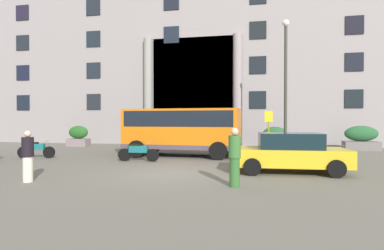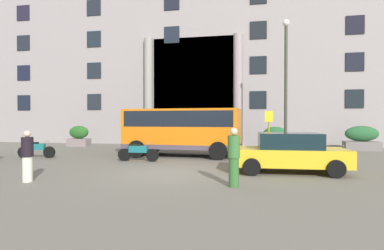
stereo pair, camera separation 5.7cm
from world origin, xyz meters
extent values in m
cube|color=#676359|center=(0.00, 0.00, -0.06)|extent=(80.00, 64.00, 0.12)
cube|color=gray|center=(0.00, 17.50, 7.91)|extent=(41.87, 9.00, 15.82)
cube|color=black|center=(-1.67, 13.06, 4.22)|extent=(6.36, 0.12, 8.45)
cylinder|color=gray|center=(-5.21, 12.75, 4.22)|extent=(0.70, 0.70, 8.45)
cylinder|color=gray|center=(1.86, 12.75, 4.22)|extent=(0.70, 0.70, 8.45)
cube|color=black|center=(-16.75, 12.96, 3.48)|extent=(1.23, 0.08, 1.31)
cube|color=black|center=(-10.05, 12.96, 3.48)|extent=(1.23, 0.08, 1.31)
cube|color=black|center=(3.35, 12.96, 3.48)|extent=(1.23, 0.08, 1.31)
cube|color=black|center=(10.05, 12.96, 3.48)|extent=(1.23, 0.08, 1.31)
cube|color=black|center=(-16.75, 12.96, 6.09)|extent=(1.23, 0.08, 1.31)
cube|color=black|center=(-10.05, 12.96, 6.09)|extent=(1.23, 0.08, 1.31)
cube|color=black|center=(3.35, 12.96, 6.09)|extent=(1.23, 0.08, 1.31)
cube|color=black|center=(10.05, 12.96, 6.09)|extent=(1.23, 0.08, 1.31)
cube|color=black|center=(-16.75, 12.96, 8.70)|extent=(1.23, 0.08, 1.31)
cube|color=black|center=(-10.05, 12.96, 8.70)|extent=(1.23, 0.08, 1.31)
cube|color=black|center=(-3.35, 12.96, 8.70)|extent=(1.23, 0.08, 1.31)
cube|color=black|center=(3.35, 12.96, 8.70)|extent=(1.23, 0.08, 1.31)
cube|color=black|center=(10.05, 12.96, 8.70)|extent=(1.23, 0.08, 1.31)
cube|color=black|center=(-16.75, 12.96, 11.31)|extent=(1.23, 0.08, 1.31)
cube|color=black|center=(-10.05, 12.96, 11.31)|extent=(1.23, 0.08, 1.31)
cube|color=black|center=(-3.35, 12.96, 11.31)|extent=(1.23, 0.08, 1.31)
cube|color=orange|center=(-0.76, 5.50, 1.50)|extent=(6.26, 2.71, 2.10)
cube|color=black|center=(-0.76, 5.50, 2.03)|extent=(5.89, 2.72, 0.82)
cube|color=black|center=(2.25, 5.35, 1.85)|extent=(0.16, 2.03, 1.02)
cube|color=#4C404C|center=(-0.76, 5.50, 0.57)|extent=(6.26, 2.75, 0.24)
cylinder|color=black|center=(1.45, 6.60, 0.45)|extent=(0.91, 0.32, 0.90)
cylinder|color=black|center=(1.33, 4.19, 0.45)|extent=(0.91, 0.32, 0.90)
cylinder|color=black|center=(-2.85, 6.81, 0.45)|extent=(0.91, 0.32, 0.90)
cylinder|color=black|center=(-2.97, 4.40, 0.45)|extent=(0.91, 0.32, 0.90)
cylinder|color=#949414|center=(3.88, 7.16, 1.21)|extent=(0.08, 0.08, 2.42)
cube|color=yellow|center=(3.88, 7.13, 2.17)|extent=(0.44, 0.03, 0.60)
cube|color=#635E59|center=(-5.21, 10.24, 0.29)|extent=(1.65, 0.87, 0.58)
ellipsoid|color=#256938|center=(-5.21, 10.24, 0.98)|extent=(1.58, 0.78, 0.80)
cube|color=slate|center=(9.84, 10.70, 0.30)|extent=(2.12, 0.95, 0.59)
ellipsoid|color=#265A2F|center=(9.84, 10.70, 1.09)|extent=(2.03, 0.86, 1.00)
cube|color=slate|center=(0.72, 10.89, 0.29)|extent=(2.11, 0.79, 0.59)
ellipsoid|color=#1C512B|center=(0.72, 10.89, 1.12)|extent=(2.02, 0.72, 1.06)
cube|color=gray|center=(-9.76, 10.13, 0.29)|extent=(1.57, 0.83, 0.58)
ellipsoid|color=#235A20|center=(-9.76, 10.13, 1.05)|extent=(1.50, 0.75, 0.95)
cube|color=gray|center=(4.44, 10.47, 0.31)|extent=(1.61, 0.80, 0.62)
ellipsoid|color=#245A31|center=(4.44, 10.47, 1.07)|extent=(1.55, 0.72, 0.89)
cube|color=gold|center=(4.34, 1.10, 0.59)|extent=(4.18, 2.02, 0.63)
cube|color=black|center=(4.34, 1.10, 1.19)|extent=(2.28, 1.73, 0.57)
cylinder|color=black|center=(5.71, 2.09, 0.31)|extent=(0.63, 0.22, 0.62)
cylinder|color=black|center=(5.78, 0.21, 0.31)|extent=(0.63, 0.22, 0.62)
cylinder|color=black|center=(2.91, 1.99, 0.31)|extent=(0.63, 0.22, 0.62)
cylinder|color=black|center=(2.97, 0.11, 0.31)|extent=(0.63, 0.22, 0.62)
cylinder|color=black|center=(-7.33, 3.31, 0.30)|extent=(0.61, 0.21, 0.60)
cylinder|color=black|center=(-8.62, 3.05, 0.30)|extent=(0.61, 0.23, 0.60)
cube|color=#196467|center=(-7.97, 3.18, 0.58)|extent=(0.87, 0.40, 0.32)
cube|color=black|center=(-8.15, 3.14, 0.76)|extent=(0.55, 0.30, 0.12)
cylinder|color=#A5A5A8|center=(-7.43, 3.29, 0.88)|extent=(0.14, 0.55, 0.03)
cylinder|color=black|center=(6.79, 3.22, 0.30)|extent=(0.61, 0.20, 0.60)
cylinder|color=black|center=(5.49, 3.00, 0.30)|extent=(0.61, 0.22, 0.60)
cube|color=#B32121|center=(6.14, 3.11, 0.58)|extent=(0.87, 0.38, 0.32)
cube|color=black|center=(5.96, 3.08, 0.76)|extent=(0.55, 0.28, 0.12)
cylinder|color=#A5A5A8|center=(6.68, 3.21, 0.88)|extent=(0.12, 0.55, 0.03)
cylinder|color=black|center=(-1.65, 2.99, 0.30)|extent=(0.60, 0.13, 0.60)
cylinder|color=black|center=(-3.03, 2.93, 0.30)|extent=(0.60, 0.15, 0.60)
cube|color=#176369|center=(-2.34, 2.96, 0.58)|extent=(0.90, 0.28, 0.32)
cube|color=black|center=(-2.52, 2.96, 0.76)|extent=(0.53, 0.22, 0.12)
cylinder|color=#A5A5A8|center=(-1.76, 2.99, 0.88)|extent=(0.05, 0.55, 0.03)
cylinder|color=beige|center=(-4.01, -2.38, 0.40)|extent=(0.30, 0.30, 0.80)
cylinder|color=black|center=(-4.01, -2.38, 1.11)|extent=(0.36, 0.36, 0.62)
sphere|color=beige|center=(-4.01, -2.38, 1.53)|extent=(0.21, 0.21, 0.21)
cylinder|color=#31632C|center=(2.47, -1.86, 0.43)|extent=(0.30, 0.30, 0.85)
cylinder|color=#386B30|center=(2.47, -1.86, 1.18)|extent=(0.36, 0.36, 0.66)
sphere|color=beige|center=(2.47, -1.86, 1.62)|extent=(0.23, 0.23, 0.23)
cylinder|color=#383930|center=(4.86, 7.82, 3.70)|extent=(0.18, 0.18, 7.40)
sphere|color=silver|center=(4.86, 7.82, 7.58)|extent=(0.40, 0.40, 0.40)
camera|label=1|loc=(2.99, -11.09, 1.96)|focal=29.29mm
camera|label=2|loc=(3.05, -11.08, 1.96)|focal=29.29mm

